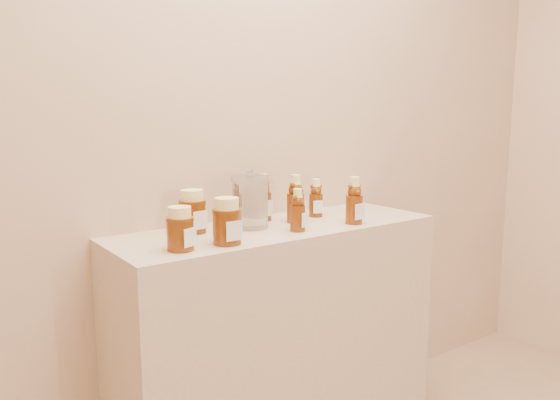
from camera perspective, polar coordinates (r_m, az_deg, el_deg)
wall_back at (r=2.05m, az=-3.48°, el=10.59°), size 3.50×0.02×2.70m
display_table at (r=2.07m, az=-0.15°, el=-15.02°), size 1.20×0.40×0.90m
bear_bottle_back_left at (r=2.02m, az=-1.80°, el=0.61°), size 0.07×0.07×0.20m
bear_bottle_back_mid at (r=1.98m, az=1.63°, el=0.46°), size 0.08×0.08×0.20m
bear_bottle_back_right at (r=2.10m, az=3.78°, el=0.49°), size 0.07×0.07×0.17m
bear_bottle_front_left at (r=1.84m, az=1.86°, el=-0.77°), size 0.07×0.07×0.16m
bear_bottle_front_right at (r=1.98m, az=7.77°, el=0.28°), size 0.07×0.07×0.19m
honey_jar_left at (r=1.62m, az=-10.40°, el=-2.95°), size 0.10×0.10×0.13m
honey_jar_back at (r=1.84m, az=-9.13°, el=-1.18°), size 0.10×0.10×0.15m
honey_jar_front at (r=1.67m, az=-5.57°, el=-2.19°), size 0.09×0.09×0.14m
glass_canister at (r=1.89m, az=-3.13°, el=0.04°), size 0.13×0.13×0.20m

